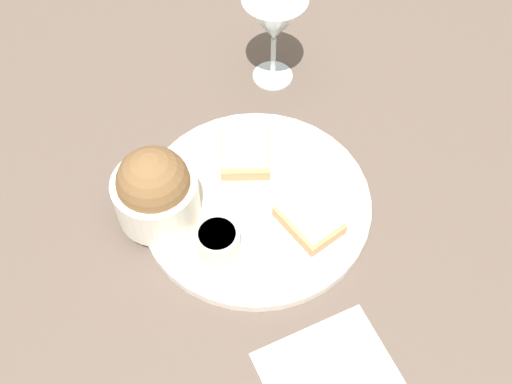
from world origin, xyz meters
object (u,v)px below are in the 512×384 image
at_px(salad_bowl, 155,190).
at_px(cheese_toast_far, 309,219).
at_px(cheese_toast_near, 245,151).
at_px(wine_glass, 274,21).
at_px(sauce_ramekin, 218,240).
at_px(napkin, 333,381).

height_order(salad_bowl, cheese_toast_far, salad_bowl).
bearing_deg(cheese_toast_near, cheese_toast_far, 25.69).
height_order(cheese_toast_far, wine_glass, wine_glass).
bearing_deg(cheese_toast_far, cheese_toast_near, -154.31).
relative_size(sauce_ramekin, wine_glass, 0.38).
bearing_deg(cheese_toast_near, wine_glass, 154.97).
relative_size(sauce_ramekin, napkin, 0.33).
bearing_deg(cheese_toast_far, wine_glass, 177.21).
distance_m(salad_bowl, wine_glass, 0.30).
distance_m(cheese_toast_far, wine_glass, 0.29).
distance_m(sauce_ramekin, cheese_toast_far, 0.12).
bearing_deg(salad_bowl, cheese_toast_near, 117.19).
bearing_deg(wine_glass, cheese_toast_near, -25.03).
bearing_deg(cheese_toast_near, napkin, 6.71).
height_order(cheese_toast_near, wine_glass, wine_glass).
relative_size(cheese_toast_far, napkin, 0.56).
relative_size(cheese_toast_far, wine_glass, 0.65).
bearing_deg(sauce_ramekin, cheese_toast_far, 95.44).
height_order(cheese_toast_near, napkin, cheese_toast_near).
xyz_separation_m(sauce_ramekin, wine_glass, (-0.29, 0.13, 0.08)).
height_order(cheese_toast_far, napkin, cheese_toast_far).
distance_m(sauce_ramekin, cheese_toast_near, 0.15).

